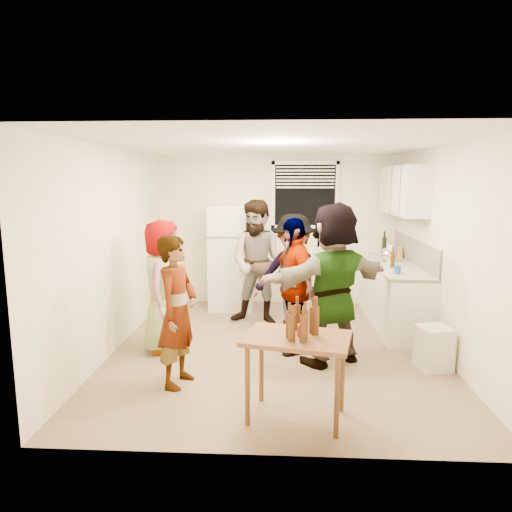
# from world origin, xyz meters

# --- Properties ---
(room) EXTENTS (4.00, 4.50, 2.50)m
(room) POSITION_xyz_m (0.00, 0.00, 0.00)
(room) COLOR white
(room) RESTS_ON ground
(window) EXTENTS (1.12, 0.10, 1.06)m
(window) POSITION_xyz_m (0.45, 2.21, 1.85)
(window) COLOR white
(window) RESTS_ON room
(refrigerator) EXTENTS (0.70, 0.70, 1.70)m
(refrigerator) POSITION_xyz_m (-0.75, 1.88, 0.85)
(refrigerator) COLOR white
(refrigerator) RESTS_ON ground
(counter_lower) EXTENTS (0.60, 2.20, 0.86)m
(counter_lower) POSITION_xyz_m (1.70, 1.15, 0.43)
(counter_lower) COLOR white
(counter_lower) RESTS_ON ground
(countertop) EXTENTS (0.64, 2.22, 0.04)m
(countertop) POSITION_xyz_m (1.70, 1.15, 0.88)
(countertop) COLOR beige
(countertop) RESTS_ON counter_lower
(backsplash) EXTENTS (0.03, 2.20, 0.36)m
(backsplash) POSITION_xyz_m (1.99, 1.15, 1.08)
(backsplash) COLOR #B8B1A8
(backsplash) RESTS_ON countertop
(upper_cabinets) EXTENTS (0.34, 1.60, 0.70)m
(upper_cabinets) POSITION_xyz_m (1.83, 1.35, 1.95)
(upper_cabinets) COLOR white
(upper_cabinets) RESTS_ON room
(kettle) EXTENTS (0.32, 0.29, 0.22)m
(kettle) POSITION_xyz_m (1.65, 1.31, 0.90)
(kettle) COLOR silver
(kettle) RESTS_ON countertop
(paper_towel) EXTENTS (0.12, 0.12, 0.25)m
(paper_towel) POSITION_xyz_m (1.68, 1.28, 0.90)
(paper_towel) COLOR white
(paper_towel) RESTS_ON countertop
(wine_bottle) EXTENTS (0.07, 0.07, 0.28)m
(wine_bottle) POSITION_xyz_m (1.75, 2.04, 0.90)
(wine_bottle) COLOR black
(wine_bottle) RESTS_ON countertop
(beer_bottle_counter) EXTENTS (0.06, 0.06, 0.22)m
(beer_bottle_counter) POSITION_xyz_m (1.60, 0.84, 0.90)
(beer_bottle_counter) COLOR #47230C
(beer_bottle_counter) RESTS_ON countertop
(blue_cup) EXTENTS (0.08, 0.08, 0.11)m
(blue_cup) POSITION_xyz_m (1.56, 0.40, 0.90)
(blue_cup) COLOR #194EB2
(blue_cup) RESTS_ON countertop
(picture_frame) EXTENTS (0.02, 0.20, 0.17)m
(picture_frame) POSITION_xyz_m (1.92, 1.70, 0.98)
(picture_frame) COLOR gold
(picture_frame) RESTS_ON countertop
(trash_bin) EXTENTS (0.40, 0.40, 0.49)m
(trash_bin) POSITION_xyz_m (1.77, -0.51, 0.25)
(trash_bin) COLOR silver
(trash_bin) RESTS_ON ground
(serving_table) EXTENTS (1.01, 0.79, 0.76)m
(serving_table) POSITION_xyz_m (0.19, -1.67, 0.00)
(serving_table) COLOR brown
(serving_table) RESTS_ON ground
(beer_bottle_table) EXTENTS (0.07, 0.07, 0.25)m
(beer_bottle_table) POSITION_xyz_m (0.35, -1.62, 0.76)
(beer_bottle_table) COLOR #47230C
(beer_bottle_table) RESTS_ON serving_table
(red_cup) EXTENTS (0.08, 0.08, 0.11)m
(red_cup) POSITION_xyz_m (0.23, -1.67, 0.76)
(red_cup) COLOR red
(red_cup) RESTS_ON serving_table
(guest_grey) EXTENTS (1.64, 0.82, 0.52)m
(guest_grey) POSITION_xyz_m (-1.39, -0.08, 0.00)
(guest_grey) COLOR gray
(guest_grey) RESTS_ON ground
(guest_stripe) EXTENTS (1.65, 0.94, 0.37)m
(guest_stripe) POSITION_xyz_m (-1.00, -1.04, 0.00)
(guest_stripe) COLOR #141933
(guest_stripe) RESTS_ON ground
(guest_back_left) EXTENTS (1.23, 1.96, 0.69)m
(guest_back_left) POSITION_xyz_m (-0.26, 1.05, 0.00)
(guest_back_left) COLOR brown
(guest_back_left) RESTS_ON ground
(guest_back_right) EXTENTS (1.38, 1.84, 0.62)m
(guest_back_right) POSITION_xyz_m (0.22, 0.51, 0.00)
(guest_back_right) COLOR #47464C
(guest_back_right) RESTS_ON ground
(guest_black) EXTENTS (1.90, 1.53, 0.40)m
(guest_black) POSITION_xyz_m (0.21, -0.03, 0.00)
(guest_black) COLOR black
(guest_black) RESTS_ON ground
(guest_orange) EXTENTS (2.44, 2.48, 0.55)m
(guest_orange) POSITION_xyz_m (0.65, -0.37, 0.00)
(guest_orange) COLOR #C2823D
(guest_orange) RESTS_ON ground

